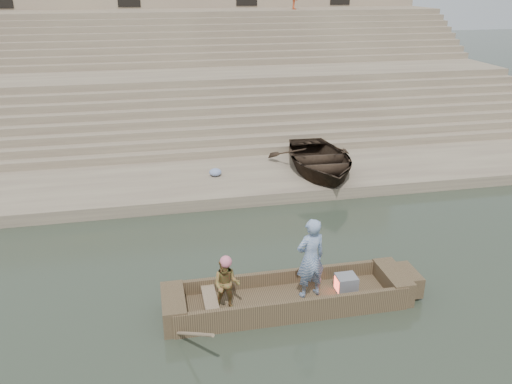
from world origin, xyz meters
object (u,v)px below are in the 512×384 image
object	(u,v)px
beached_rowboat	(320,159)
standing_man	(311,258)
rowing_man	(226,284)
television	(346,284)
main_rowboat	(287,302)

from	to	relation	value
beached_rowboat	standing_man	bearing A→B (deg)	-107.19
rowing_man	television	distance (m)	2.82
television	beached_rowboat	world-z (taller)	beached_rowboat
television	standing_man	bearing A→B (deg)	178.79
rowing_man	beached_rowboat	distance (m)	8.70
standing_man	television	size ratio (longest dim) A/B	4.16
main_rowboat	beached_rowboat	xyz separation A→B (m)	(3.13, 7.30, 0.76)
standing_man	rowing_man	distance (m)	1.95
standing_man	rowing_man	world-z (taller)	standing_man
main_rowboat	standing_man	bearing A→B (deg)	2.06
main_rowboat	beached_rowboat	bearing A→B (deg)	66.78
main_rowboat	television	distance (m)	1.41
standing_man	rowing_man	xyz separation A→B (m)	(-1.91, -0.15, -0.34)
main_rowboat	rowing_man	distance (m)	1.59
rowing_man	beached_rowboat	bearing A→B (deg)	75.62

